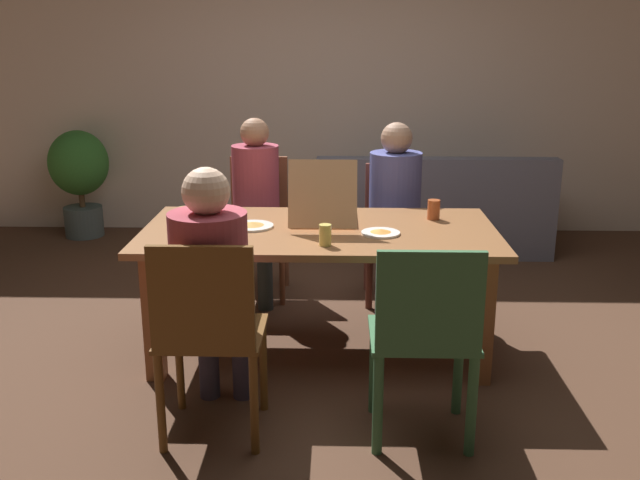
{
  "coord_description": "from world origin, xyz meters",
  "views": [
    {
      "loc": [
        0.1,
        -3.74,
        1.74
      ],
      "look_at": [
        0.0,
        0.1,
        0.63
      ],
      "focal_mm": 39.88,
      "sensor_mm": 36.0,
      "label": 1
    }
  ],
  "objects": [
    {
      "name": "person_0",
      "position": [
        -0.45,
        0.84,
        0.72
      ],
      "size": [
        0.31,
        0.48,
        1.22
      ],
      "color": "#2F393A",
      "rests_on": "ground"
    },
    {
      "name": "dining_table",
      "position": [
        0.0,
        0.0,
        0.61
      ],
      "size": [
        1.93,
        0.98,
        0.72
      ],
      "color": "brown",
      "rests_on": "ground"
    },
    {
      "name": "pizza_box_0",
      "position": [
        0.02,
        0.14,
        0.77
      ],
      "size": [
        0.37,
        0.48,
        0.38
      ],
      "color": "tan",
      "rests_on": "dining_table"
    },
    {
      "name": "back_wall",
      "position": [
        0.0,
        2.69,
        1.31
      ],
      "size": [
        7.22,
        0.12,
        2.62
      ],
      "primitive_type": "cube",
      "color": "#F4DCC8",
      "rests_on": "ground"
    },
    {
      "name": "chair_1",
      "position": [
        -0.45,
        -0.96,
        0.53
      ],
      "size": [
        0.45,
        0.43,
        0.94
      ],
      "color": "brown",
      "rests_on": "ground"
    },
    {
      "name": "chair_2",
      "position": [
        0.47,
        0.91,
        0.48
      ],
      "size": [
        0.4,
        0.42,
        0.9
      ],
      "color": "brown",
      "rests_on": "ground"
    },
    {
      "name": "drinking_glass_2",
      "position": [
        0.65,
        0.22,
        0.78
      ],
      "size": [
        0.07,
        0.07,
        0.11
      ],
      "primitive_type": "cylinder",
      "color": "#B04F28",
      "rests_on": "dining_table"
    },
    {
      "name": "chair_0",
      "position": [
        -0.45,
        0.98,
        0.53
      ],
      "size": [
        0.42,
        0.43,
        0.93
      ],
      "color": "brown",
      "rests_on": "ground"
    },
    {
      "name": "chair_3",
      "position": [
        0.47,
        -0.95,
        0.5
      ],
      "size": [
        0.46,
        0.42,
        0.92
      ],
      "color": "#35643E",
      "rests_on": "ground"
    },
    {
      "name": "couch",
      "position": [
        0.88,
        2.03,
        0.29
      ],
      "size": [
        1.89,
        0.8,
        0.82
      ],
      "color": "slate",
      "rests_on": "ground"
    },
    {
      "name": "potted_plant",
      "position": [
        -2.17,
        2.34,
        0.57
      ],
      "size": [
        0.51,
        0.51,
        0.94
      ],
      "color": "#4D5C5B",
      "rests_on": "ground"
    },
    {
      "name": "ground_plane",
      "position": [
        0.0,
        0.0,
        0.0
      ],
      "size": [
        20.0,
        20.0,
        0.0
      ],
      "primitive_type": "plane",
      "color": "#503323"
    },
    {
      "name": "person_2",
      "position": [
        0.47,
        0.77,
        0.71
      ],
      "size": [
        0.34,
        0.55,
        1.2
      ],
      "color": "#3D3335",
      "rests_on": "ground"
    },
    {
      "name": "plate_1",
      "position": [
        -0.37,
        0.02,
        0.73
      ],
      "size": [
        0.24,
        0.24,
        0.03
      ],
      "color": "white",
      "rests_on": "dining_table"
    },
    {
      "name": "drinking_glass_1",
      "position": [
        -0.75,
        0.05,
        0.77
      ],
      "size": [
        0.07,
        0.07,
        0.1
      ],
      "primitive_type": "cylinder",
      "color": "#DAC466",
      "rests_on": "dining_table"
    },
    {
      "name": "drinking_glass_0",
      "position": [
        0.04,
        -0.32,
        0.77
      ],
      "size": [
        0.06,
        0.06,
        0.11
      ],
      "primitive_type": "cylinder",
      "color": "#DAC95F",
      "rests_on": "dining_table"
    },
    {
      "name": "plate_0",
      "position": [
        0.33,
        -0.1,
        0.73
      ],
      "size": [
        0.21,
        0.21,
        0.03
      ],
      "color": "white",
      "rests_on": "dining_table"
    },
    {
      "name": "person_1",
      "position": [
        -0.45,
        -0.81,
        0.72
      ],
      "size": [
        0.34,
        0.52,
        1.22
      ],
      "color": "#393146",
      "rests_on": "ground"
    }
  ]
}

